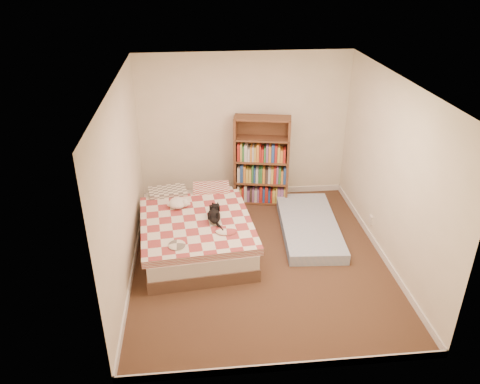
{
  "coord_description": "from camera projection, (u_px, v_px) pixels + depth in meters",
  "views": [
    {
      "loc": [
        -0.81,
        -5.39,
        3.86
      ],
      "look_at": [
        -0.24,
        0.3,
        0.92
      ],
      "focal_mm": 35.0,
      "sensor_mm": 36.0,
      "label": 1
    }
  ],
  "objects": [
    {
      "name": "black_cat",
      "position": [
        214.0,
        214.0,
        6.59
      ],
      "size": [
        0.24,
        0.66,
        0.15
      ],
      "rotation": [
        0.0,
        0.0,
        -0.12
      ],
      "color": "black",
      "rests_on": "bed"
    },
    {
      "name": "room",
      "position": [
        261.0,
        183.0,
        6.06
      ],
      "size": [
        3.51,
        4.01,
        2.51
      ],
      "color": "#452D1D",
      "rests_on": "ground"
    },
    {
      "name": "bed",
      "position": [
        196.0,
        229.0,
        6.84
      ],
      "size": [
        1.69,
        2.22,
        0.56
      ],
      "rotation": [
        0.0,
        0.0,
        0.09
      ],
      "color": "brown",
      "rests_on": "room"
    },
    {
      "name": "bookshelf",
      "position": [
        261.0,
        171.0,
        7.91
      ],
      "size": [
        0.97,
        0.48,
        1.52
      ],
      "rotation": [
        0.0,
        0.0,
        -0.19
      ],
      "color": "#59311E",
      "rests_on": "room"
    },
    {
      "name": "floor_mattress",
      "position": [
        309.0,
        226.0,
        7.24
      ],
      "size": [
        0.96,
        1.91,
        0.17
      ],
      "primitive_type": "cube",
      "rotation": [
        0.0,
        0.0,
        -0.07
      ],
      "color": "#789AC9",
      "rests_on": "room"
    },
    {
      "name": "white_dog",
      "position": [
        178.0,
        203.0,
        6.88
      ],
      "size": [
        0.36,
        0.37,
        0.14
      ],
      "rotation": [
        0.0,
        0.0,
        0.5
      ],
      "color": "white",
      "rests_on": "bed"
    }
  ]
}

